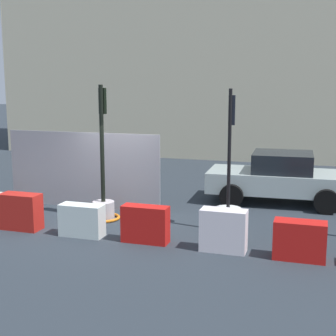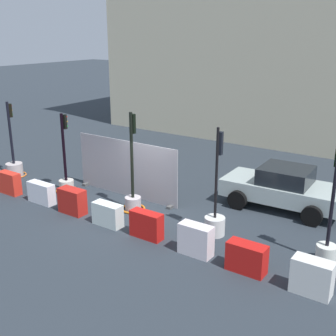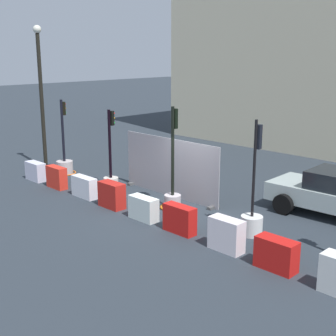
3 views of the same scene
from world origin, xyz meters
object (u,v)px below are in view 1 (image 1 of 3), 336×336
Objects in this scene: traffic_light_3 at (228,207)px; construction_barrier_5 at (145,224)px; construction_barrier_4 at (82,220)px; traffic_light_2 at (103,196)px; construction_barrier_3 at (21,212)px; construction_barrier_7 at (300,240)px; construction_barrier_6 at (223,230)px; car_silver_hatchback at (280,178)px.

construction_barrier_5 is at bearing -139.66° from traffic_light_3.
traffic_light_3 is 3.28× the size of construction_barrier_4.
traffic_light_3 is (3.35, -0.07, -0.03)m from traffic_light_2.
construction_barrier_3 is 3.28m from construction_barrier_5.
construction_barrier_7 is (5.10, -1.52, -0.23)m from traffic_light_2.
construction_barrier_6 is at bearing -0.69° from construction_barrier_3.
construction_barrier_3 reaches higher than construction_barrier_4.
construction_barrier_4 is at bearing 179.65° from construction_barrier_6.
car_silver_hatchback is at bearing 99.38° from construction_barrier_7.
traffic_light_3 is 3.52m from construction_barrier_4.
construction_barrier_6 is (0.17, -1.43, -0.14)m from traffic_light_3.
traffic_light_3 reaches higher than construction_barrier_3.
construction_barrier_4 is at bearing -84.96° from traffic_light_2.
construction_barrier_3 is at bearing -141.53° from car_silver_hatchback.
construction_barrier_6 is at bearing 179.26° from construction_barrier_7.
construction_barrier_5 is at bearing -40.26° from traffic_light_2.
traffic_light_2 reaches higher than construction_barrier_4.
construction_barrier_4 is 1.00× the size of construction_barrier_7.
car_silver_hatchback is (0.80, 4.73, 0.31)m from construction_barrier_6.
construction_barrier_5 is (-1.63, -1.39, -0.17)m from traffic_light_3.
construction_barrier_3 is at bearing 179.72° from construction_barrier_5.
traffic_light_3 reaches higher than construction_barrier_4.
traffic_light_2 is 2.13m from construction_barrier_3.
construction_barrier_3 is 1.02× the size of construction_barrier_6.
traffic_light_3 reaches higher than construction_barrier_5.
car_silver_hatchback is (-0.78, 4.75, 0.36)m from construction_barrier_7.
construction_barrier_3 is at bearing 179.30° from construction_barrier_7.
construction_barrier_4 is 3.39m from construction_barrier_6.
traffic_light_3 is 3.49× the size of construction_barrier_6.
construction_barrier_3 is (-4.91, -1.37, -0.15)m from traffic_light_3.
traffic_light_2 is 3.31× the size of construction_barrier_5.
traffic_light_3 is at bearing 15.60° from construction_barrier_3.
traffic_light_2 reaches higher than construction_barrier_3.
construction_barrier_6 is 1.58m from construction_barrier_7.
construction_barrier_7 is (1.58, -0.02, -0.06)m from construction_barrier_6.
construction_barrier_4 is 1.59m from construction_barrier_5.
car_silver_hatchback reaches higher than construction_barrier_4.
construction_barrier_7 is at bearing -0.47° from construction_barrier_4.
traffic_light_2 is at bearing 139.74° from construction_barrier_5.
construction_barrier_5 is 0.25× the size of car_silver_hatchback.
traffic_light_3 is at bearing -1.15° from traffic_light_2.
construction_barrier_4 is at bearing -1.38° from construction_barrier_3.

